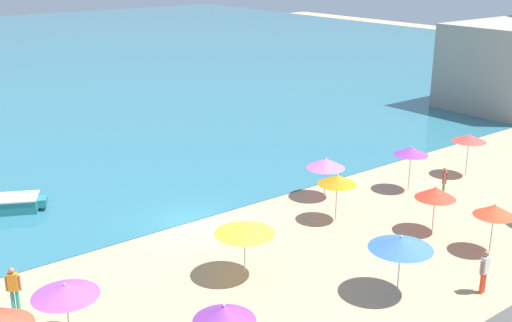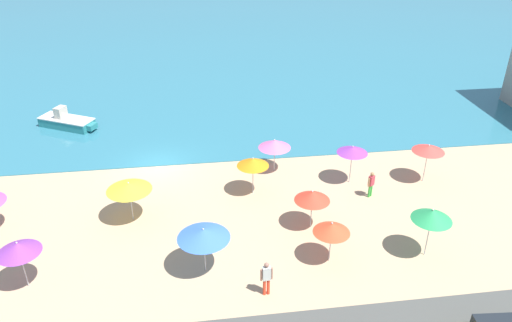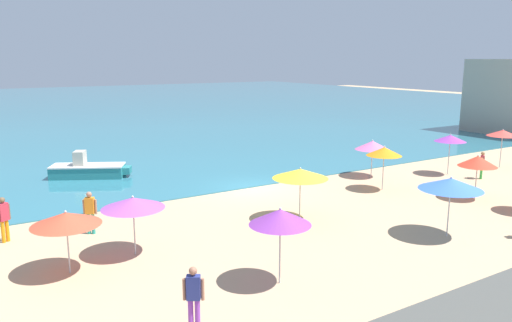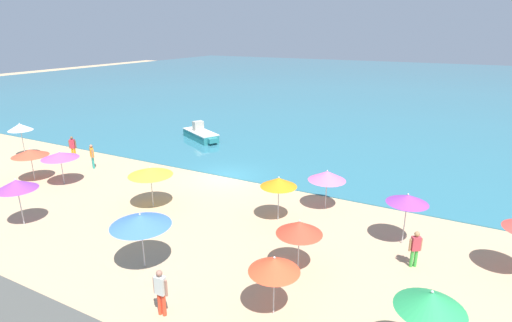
{
  "view_description": "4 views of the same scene",
  "coord_description": "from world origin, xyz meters",
  "px_view_note": "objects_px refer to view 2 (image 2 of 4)",
  "views": [
    {
      "loc": [
        -15.24,
        -24.7,
        12.7
      ],
      "look_at": [
        4.62,
        0.72,
        2.05
      ],
      "focal_mm": 45.0,
      "sensor_mm": 36.0,
      "label": 1
    },
    {
      "loc": [
        2.54,
        -29.45,
        16.09
      ],
      "look_at": [
        6.3,
        -1.87,
        0.95
      ],
      "focal_mm": 35.0,
      "sensor_mm": 36.0,
      "label": 2
    },
    {
      "loc": [
        -13.97,
        -22.82,
        7.0
      ],
      "look_at": [
        -1.36,
        -2.61,
        2.11
      ],
      "focal_mm": 35.0,
      "sensor_mm": 36.0,
      "label": 3
    },
    {
      "loc": [
        13.61,
        -21.46,
        9.53
      ],
      "look_at": [
        1.49,
        1.56,
        0.93
      ],
      "focal_mm": 28.0,
      "sensor_mm": 36.0,
      "label": 4
    }
  ],
  "objects_px": {
    "beach_umbrella_3": "(18,248)",
    "beach_umbrella_4": "(253,162)",
    "beach_umbrella_2": "(429,148)",
    "beach_umbrella_8": "(129,187)",
    "beach_umbrella_13": "(312,196)",
    "beach_umbrella_11": "(332,228)",
    "beach_umbrella_10": "(275,144)",
    "bather_3": "(266,277)",
    "beach_umbrella_5": "(203,234)",
    "bather_1": "(371,183)",
    "beach_umbrella_1": "(352,150)",
    "skiff_nearshore": "(67,122)",
    "beach_umbrella_12": "(432,215)"
  },
  "relations": [
    {
      "from": "beach_umbrella_5",
      "to": "bather_1",
      "type": "bearing_deg",
      "value": 27.81
    },
    {
      "from": "beach_umbrella_4",
      "to": "beach_umbrella_5",
      "type": "relative_size",
      "value": 0.98
    },
    {
      "from": "beach_umbrella_4",
      "to": "beach_umbrella_8",
      "type": "relative_size",
      "value": 0.99
    },
    {
      "from": "beach_umbrella_2",
      "to": "beach_umbrella_8",
      "type": "xyz_separation_m",
      "value": [
        -17.74,
        -1.79,
        -0.18
      ]
    },
    {
      "from": "bather_3",
      "to": "skiff_nearshore",
      "type": "relative_size",
      "value": 0.39
    },
    {
      "from": "bather_1",
      "to": "bather_3",
      "type": "bearing_deg",
      "value": -135.39
    },
    {
      "from": "beach_umbrella_10",
      "to": "beach_umbrella_4",
      "type": "bearing_deg",
      "value": -123.72
    },
    {
      "from": "beach_umbrella_12",
      "to": "beach_umbrella_4",
      "type": "bearing_deg",
      "value": 138.5
    },
    {
      "from": "beach_umbrella_8",
      "to": "beach_umbrella_11",
      "type": "bearing_deg",
      "value": -26.51
    },
    {
      "from": "beach_umbrella_4",
      "to": "beach_umbrella_8",
      "type": "xyz_separation_m",
      "value": [
        -6.95,
        -1.77,
        -0.02
      ]
    },
    {
      "from": "beach_umbrella_13",
      "to": "beach_umbrella_5",
      "type": "bearing_deg",
      "value": -154.39
    },
    {
      "from": "beach_umbrella_8",
      "to": "beach_umbrella_5",
      "type": "bearing_deg",
      "value": -51.7
    },
    {
      "from": "beach_umbrella_10",
      "to": "skiff_nearshore",
      "type": "distance_m",
      "value": 17.08
    },
    {
      "from": "beach_umbrella_12",
      "to": "beach_umbrella_13",
      "type": "height_order",
      "value": "beach_umbrella_12"
    },
    {
      "from": "beach_umbrella_2",
      "to": "beach_umbrella_3",
      "type": "height_order",
      "value": "beach_umbrella_2"
    },
    {
      "from": "beach_umbrella_5",
      "to": "beach_umbrella_4",
      "type": "bearing_deg",
      "value": 64.35
    },
    {
      "from": "beach_umbrella_13",
      "to": "bather_1",
      "type": "relative_size",
      "value": 1.4
    },
    {
      "from": "bather_1",
      "to": "skiff_nearshore",
      "type": "distance_m",
      "value": 23.43
    },
    {
      "from": "beach_umbrella_8",
      "to": "beach_umbrella_10",
      "type": "distance_m",
      "value": 9.71
    },
    {
      "from": "beach_umbrella_2",
      "to": "beach_umbrella_3",
      "type": "distance_m",
      "value": 23.07
    },
    {
      "from": "beach_umbrella_13",
      "to": "beach_umbrella_11",
      "type": "bearing_deg",
      "value": -85.04
    },
    {
      "from": "beach_umbrella_8",
      "to": "beach_umbrella_13",
      "type": "bearing_deg",
      "value": -11.85
    },
    {
      "from": "skiff_nearshore",
      "to": "beach_umbrella_1",
      "type": "bearing_deg",
      "value": -29.5
    },
    {
      "from": "beach_umbrella_1",
      "to": "beach_umbrella_10",
      "type": "bearing_deg",
      "value": 154.86
    },
    {
      "from": "beach_umbrella_3",
      "to": "beach_umbrella_4",
      "type": "xyz_separation_m",
      "value": [
        11.33,
        6.55,
        -0.07
      ]
    },
    {
      "from": "beach_umbrella_5",
      "to": "beach_umbrella_12",
      "type": "bearing_deg",
      "value": -1.62
    },
    {
      "from": "skiff_nearshore",
      "to": "beach_umbrella_11",
      "type": "bearing_deg",
      "value": -48.68
    },
    {
      "from": "beach_umbrella_1",
      "to": "beach_umbrella_13",
      "type": "xyz_separation_m",
      "value": [
        -3.5,
        -4.29,
        -0.29
      ]
    },
    {
      "from": "bather_3",
      "to": "beach_umbrella_12",
      "type": "bearing_deg",
      "value": 11.46
    },
    {
      "from": "beach_umbrella_10",
      "to": "bather_3",
      "type": "height_order",
      "value": "beach_umbrella_10"
    },
    {
      "from": "beach_umbrella_1",
      "to": "beach_umbrella_2",
      "type": "height_order",
      "value": "beach_umbrella_2"
    },
    {
      "from": "bather_3",
      "to": "skiff_nearshore",
      "type": "height_order",
      "value": "bather_3"
    },
    {
      "from": "beach_umbrella_5",
      "to": "bather_1",
      "type": "height_order",
      "value": "beach_umbrella_5"
    },
    {
      "from": "beach_umbrella_5",
      "to": "beach_umbrella_10",
      "type": "distance_m",
      "value": 10.38
    },
    {
      "from": "beach_umbrella_2",
      "to": "beach_umbrella_13",
      "type": "relative_size",
      "value": 1.11
    },
    {
      "from": "beach_umbrella_5",
      "to": "beach_umbrella_12",
      "type": "distance_m",
      "value": 10.94
    },
    {
      "from": "bather_3",
      "to": "beach_umbrella_2",
      "type": "bearing_deg",
      "value": 37.2
    },
    {
      "from": "beach_umbrella_3",
      "to": "bather_3",
      "type": "distance_m",
      "value": 11.07
    },
    {
      "from": "beach_umbrella_5",
      "to": "beach_umbrella_10",
      "type": "height_order",
      "value": "beach_umbrella_5"
    },
    {
      "from": "bather_1",
      "to": "skiff_nearshore",
      "type": "bearing_deg",
      "value": 147.52
    },
    {
      "from": "beach_umbrella_1",
      "to": "beach_umbrella_2",
      "type": "relative_size",
      "value": 0.99
    },
    {
      "from": "beach_umbrella_4",
      "to": "beach_umbrella_12",
      "type": "relative_size",
      "value": 0.89
    },
    {
      "from": "beach_umbrella_4",
      "to": "bather_1",
      "type": "relative_size",
      "value": 1.48
    },
    {
      "from": "beach_umbrella_12",
      "to": "beach_umbrella_10",
      "type": "bearing_deg",
      "value": 122.59
    },
    {
      "from": "beach_umbrella_4",
      "to": "beach_umbrella_5",
      "type": "height_order",
      "value": "beach_umbrella_5"
    },
    {
      "from": "bather_3",
      "to": "skiff_nearshore",
      "type": "bearing_deg",
      "value": 121.96
    },
    {
      "from": "beach_umbrella_3",
      "to": "beach_umbrella_4",
      "type": "relative_size",
      "value": 1.04
    },
    {
      "from": "bather_1",
      "to": "bather_3",
      "type": "height_order",
      "value": "bather_3"
    },
    {
      "from": "beach_umbrella_2",
      "to": "beach_umbrella_10",
      "type": "distance_m",
      "value": 9.43
    },
    {
      "from": "bather_1",
      "to": "beach_umbrella_10",
      "type": "bearing_deg",
      "value": 142.95
    }
  ]
}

